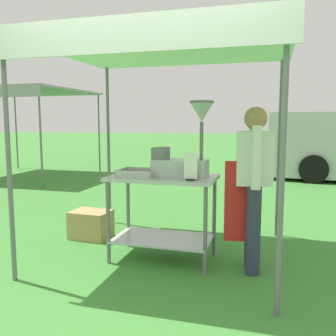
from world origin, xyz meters
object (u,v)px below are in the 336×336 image
donut_tray (138,174)px  supply_crate (91,224)px  vendor (253,180)px  neighbour_tent (23,93)px  donut_fryer (184,152)px  menu_sign (191,169)px  donut_cart (163,200)px  stall_canopy (165,52)px

donut_tray → supply_crate: (-0.85, 0.52, -0.75)m
donut_tray → vendor: (1.17, 0.03, -0.02)m
vendor → neighbour_tent: bearing=142.2°
neighbour_tent → donut_fryer: bearing=-40.9°
donut_tray → menu_sign: 0.61m
donut_cart → vendor: bearing=-2.5°
supply_crate → neighbour_tent: bearing=134.1°
vendor → supply_crate: size_ratio=3.23×
stall_canopy → donut_cart: 1.54m
donut_cart → vendor: (0.93, -0.04, 0.26)m
donut_cart → donut_tray: 0.38m
menu_sign → donut_fryer: bearing=119.0°
vendor → supply_crate: 2.21m
donut_tray → menu_sign: size_ratio=1.45×
vendor → neighbour_tent: 7.91m
stall_canopy → donut_tray: bearing=-145.5°
donut_fryer → neighbour_tent: (-5.46, 4.73, 1.05)m
donut_cart → menu_sign: 0.55m
stall_canopy → supply_crate: (-1.09, 0.36, -2.00)m
donut_fryer → vendor: bearing=-4.3°
stall_canopy → vendor: bearing=-8.5°
menu_sign → neighbour_tent: 7.55m
supply_crate → neighbour_tent: 6.30m
stall_canopy → donut_tray: (-0.24, -0.17, -1.25)m
donut_cart → supply_crate: donut_cart is taller
menu_sign → supply_crate: menu_sign is taller
stall_canopy → menu_sign: bearing=-41.1°
donut_fryer → supply_crate: size_ratio=1.55×
menu_sign → supply_crate: size_ratio=0.54×
stall_canopy → donut_fryer: 1.05m
donut_cart → donut_fryer: bearing=3.4°
donut_fryer → supply_crate: donut_fryer is taller
stall_canopy → donut_cart: bearing=-90.0°
donut_tray → donut_fryer: size_ratio=0.51×
stall_canopy → vendor: size_ratio=1.58×
supply_crate → menu_sign: bearing=-24.6°
donut_cart → menu_sign: (0.34, -0.20, 0.38)m
donut_cart → supply_crate: bearing=157.4°
donut_cart → menu_sign: bearing=-30.3°
donut_fryer → supply_crate: (-1.32, 0.44, -0.98)m
stall_canopy → donut_fryer: bearing=-20.8°
menu_sign → vendor: size_ratio=0.17×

